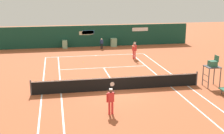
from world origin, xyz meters
The scene contains 10 objects.
ground_plane centered at (0.00, 0.58, 0.00)m, with size 80.00×80.00×0.01m.
tennis_net centered at (0.00, 0.00, 0.51)m, with size 12.10×0.10×1.07m.
sponsor_back_wall centered at (0.02, 16.97, 1.26)m, with size 25.00×1.02×2.60m.
umpire_chair centered at (6.94, -0.45, 1.56)m, with size 1.00×1.00×2.34m.
player_on_baseline centered at (3.66, 9.45, 1.00)m, with size 0.54×0.79×1.88m.
player_near_side centered at (-1.26, -4.16, 0.94)m, with size 0.59×0.67×1.79m.
ball_kid_right_post centered at (1.17, 15.21, 0.73)m, with size 0.42×0.21×1.27m.
tennis_ball_near_service_line centered at (4.47, 10.85, 0.03)m, with size 0.07×0.07×0.07m, color #CCE033.
tennis_ball_by_sideline centered at (-1.64, 8.79, 0.03)m, with size 0.07×0.07×0.07m, color #CCE033.
tennis_ball_mid_court centered at (0.49, 1.51, 0.03)m, with size 0.07×0.07×0.07m, color #CCE033.
Camera 1 is at (-4.24, -20.42, 7.09)m, focal length 49.38 mm.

